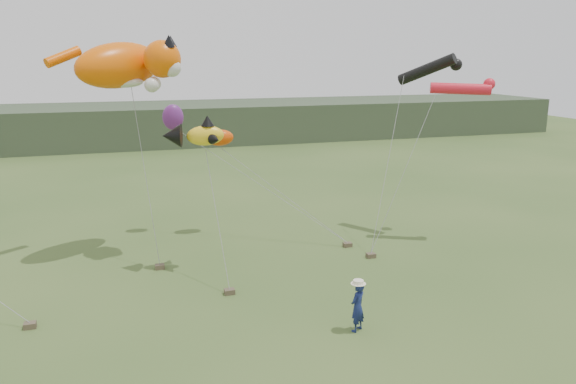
# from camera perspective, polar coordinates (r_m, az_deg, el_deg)

# --- Properties ---
(ground) EXTENTS (120.00, 120.00, 0.00)m
(ground) POSITION_cam_1_polar(r_m,az_deg,el_deg) (20.19, 0.66, -13.13)
(ground) COLOR #385123
(ground) RESTS_ON ground
(headland) EXTENTS (90.00, 13.00, 4.00)m
(headland) POSITION_cam_1_polar(r_m,az_deg,el_deg) (62.30, -14.94, 6.59)
(headland) COLOR #2D3D28
(headland) RESTS_ON ground
(festival_attendant) EXTENTS (0.76, 0.70, 1.74)m
(festival_attendant) POSITION_cam_1_polar(r_m,az_deg,el_deg) (19.43, 7.08, -11.50)
(festival_attendant) COLOR navy
(festival_attendant) RESTS_ON ground
(sandbag_anchors) EXTENTS (14.60, 4.92, 0.21)m
(sandbag_anchors) POSITION_cam_1_polar(r_m,az_deg,el_deg) (24.20, -4.81, -8.22)
(sandbag_anchors) COLOR brown
(sandbag_anchors) RESTS_ON ground
(cat_kite) EXTENTS (5.85, 4.24, 2.54)m
(cat_kite) POSITION_cam_1_polar(r_m,az_deg,el_deg) (26.48, -15.88, 12.34)
(cat_kite) COLOR #EE5C03
(cat_kite) RESTS_ON ground
(fish_kite) EXTENTS (2.71, 1.79, 1.35)m
(fish_kite) POSITION_cam_1_polar(r_m,az_deg,el_deg) (23.93, -9.62, 5.74)
(fish_kite) COLOR yellow
(fish_kite) RESTS_ON ground
(tube_kites) EXTENTS (3.49, 4.14, 2.00)m
(tube_kites) POSITION_cam_1_polar(r_m,az_deg,el_deg) (29.50, 15.84, 11.17)
(tube_kites) COLOR black
(tube_kites) RESTS_ON ground
(misc_kites) EXTENTS (3.47, 1.64, 2.10)m
(misc_kites) POSITION_cam_1_polar(r_m,az_deg,el_deg) (29.24, -9.33, 6.51)
(misc_kites) COLOR #DB4305
(misc_kites) RESTS_ON ground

